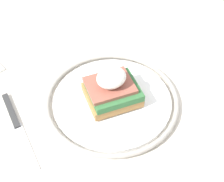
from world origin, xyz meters
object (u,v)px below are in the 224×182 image
fork (191,82)px  plate (112,100)px  sandwich (112,88)px  knife (16,124)px

fork → plate: bearing=-2.8°
plate → fork: 0.18m
plate → fork: plate is taller
sandwich → fork: (-0.18, 0.01, -0.04)m
fork → knife: (0.36, -0.02, 0.00)m
plate → sandwich: (0.00, 0.00, 0.04)m
plate → knife: (0.19, -0.01, -0.01)m
sandwich → knife: bearing=-4.8°
knife → sandwich: bearing=175.2°
knife → plate: bearing=175.5°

